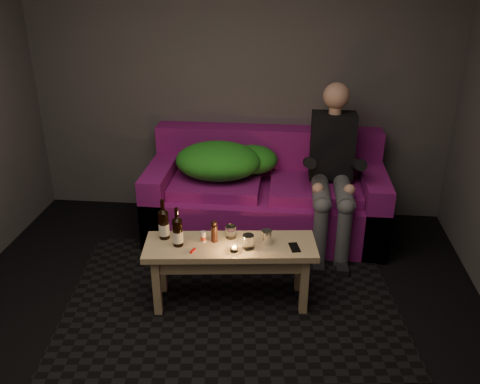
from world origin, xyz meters
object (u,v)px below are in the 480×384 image
Objects in this scene: sofa at (265,198)px; coffee_table at (230,255)px; person at (333,166)px; steel_cup at (267,237)px; beer_bottle_a at (164,224)px; beer_bottle_b at (178,232)px.

coffee_table is at bearing -99.29° from sofa.
steel_cup is (-0.51, -0.96, -0.18)m from person.
steel_cup is (0.74, -0.01, -0.06)m from beer_bottle_a.
beer_bottle_a is (-1.26, -0.95, -0.12)m from person.
person is at bearing 37.12° from beer_bottle_a.
steel_cup is at bearing -118.16° from person.
beer_bottle_a is 1.04× the size of beer_bottle_b.
beer_bottle_a is 0.75m from steel_cup.
person is 1.58m from beer_bottle_a.
beer_bottle_a is at bearing 142.69° from beer_bottle_b.
coffee_table is 0.42m from beer_bottle_b.
coffee_table is 0.29m from steel_cup.
steel_cup is at bearing -0.51° from beer_bottle_a.
steel_cup reaches higher than coffee_table.
steel_cup is (0.26, 0.03, 0.14)m from coffee_table.
beer_bottle_b is (-0.37, -0.05, 0.20)m from coffee_table.
sofa reaches higher than coffee_table.
beer_bottle_b is at bearing -37.31° from beer_bottle_a.
coffee_table is at bearing -172.70° from steel_cup.
sofa is 1.68× the size of coffee_table.
steel_cup is at bearing -86.68° from sofa.
beer_bottle_b is (-1.14, -1.04, -0.12)m from person.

